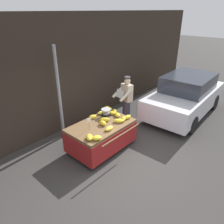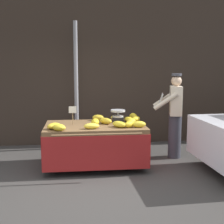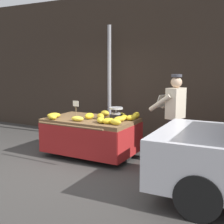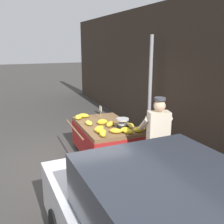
{
  "view_description": "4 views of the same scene",
  "coord_description": "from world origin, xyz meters",
  "px_view_note": "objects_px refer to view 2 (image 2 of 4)",
  "views": [
    {
      "loc": [
        -3.61,
        -2.58,
        3.68
      ],
      "look_at": [
        0.42,
        1.02,
        1.05
      ],
      "focal_mm": 34.13,
      "sensor_mm": 36.0,
      "label": 1
    },
    {
      "loc": [
        -0.28,
        -4.52,
        1.88
      ],
      "look_at": [
        0.34,
        1.05,
        1.03
      ],
      "focal_mm": 49.74,
      "sensor_mm": 36.0,
      "label": 2
    },
    {
      "loc": [
        3.36,
        -4.07,
        1.92
      ],
      "look_at": [
        0.55,
        1.03,
        0.98
      ],
      "focal_mm": 48.47,
      "sensor_mm": 36.0,
      "label": 3
    },
    {
      "loc": [
        5.47,
        -0.97,
        2.64
      ],
      "look_at": [
        0.12,
        1.22,
        1.09
      ],
      "focal_mm": 41.89,
      "sensor_mm": 36.0,
      "label": 4
    }
  ],
  "objects_px": {
    "banana_bunch_3": "(119,124)",
    "banana_bunch_8": "(136,119)",
    "banana_bunch_1": "(54,126)",
    "banana_bunch_6": "(130,124)",
    "price_sign": "(73,111)",
    "banana_bunch_2": "(98,118)",
    "banana_cart": "(95,136)",
    "banana_bunch_5": "(59,127)",
    "banana_bunch_12": "(92,126)",
    "banana_bunch_13": "(131,121)",
    "banana_bunch_11": "(95,122)",
    "weighing_scale": "(118,116)",
    "banana_bunch_9": "(106,121)",
    "banana_bunch_7": "(139,124)",
    "banana_bunch_4": "(117,118)",
    "vendor_person": "(175,115)",
    "street_pole": "(76,86)",
    "banana_bunch_10": "(129,119)",
    "banana_bunch_0": "(133,116)"
  },
  "relations": [
    {
      "from": "street_pole",
      "to": "vendor_person",
      "type": "bearing_deg",
      "value": -26.06
    },
    {
      "from": "banana_cart",
      "to": "price_sign",
      "type": "relative_size",
      "value": 5.41
    },
    {
      "from": "banana_bunch_11",
      "to": "weighing_scale",
      "type": "bearing_deg",
      "value": 34.02
    },
    {
      "from": "price_sign",
      "to": "banana_bunch_2",
      "type": "xyz_separation_m",
      "value": [
        0.49,
        0.39,
        -0.19
      ]
    },
    {
      "from": "banana_bunch_9",
      "to": "banana_bunch_11",
      "type": "xyz_separation_m",
      "value": [
        -0.2,
        -0.11,
        0.01
      ]
    },
    {
      "from": "banana_bunch_2",
      "to": "banana_bunch_9",
      "type": "height_order",
      "value": "same"
    },
    {
      "from": "banana_bunch_3",
      "to": "vendor_person",
      "type": "height_order",
      "value": "vendor_person"
    },
    {
      "from": "banana_bunch_12",
      "to": "banana_bunch_10",
      "type": "bearing_deg",
      "value": 37.44
    },
    {
      "from": "banana_cart",
      "to": "banana_bunch_9",
      "type": "relative_size",
      "value": 6.6
    },
    {
      "from": "banana_bunch_11",
      "to": "banana_cart",
      "type": "bearing_deg",
      "value": 93.21
    },
    {
      "from": "price_sign",
      "to": "vendor_person",
      "type": "height_order",
      "value": "vendor_person"
    },
    {
      "from": "price_sign",
      "to": "banana_bunch_2",
      "type": "height_order",
      "value": "price_sign"
    },
    {
      "from": "banana_bunch_4",
      "to": "banana_bunch_5",
      "type": "distance_m",
      "value": 1.41
    },
    {
      "from": "banana_bunch_7",
      "to": "banana_bunch_13",
      "type": "height_order",
      "value": "banana_bunch_7"
    },
    {
      "from": "weighing_scale",
      "to": "banana_bunch_10",
      "type": "distance_m",
      "value": 0.22
    },
    {
      "from": "banana_bunch_12",
      "to": "banana_bunch_2",
      "type": "bearing_deg",
      "value": 78.29
    },
    {
      "from": "banana_bunch_2",
      "to": "banana_bunch_13",
      "type": "bearing_deg",
      "value": -37.35
    },
    {
      "from": "banana_cart",
      "to": "banana_bunch_8",
      "type": "relative_size",
      "value": 8.18
    },
    {
      "from": "banana_bunch_8",
      "to": "banana_bunch_9",
      "type": "xyz_separation_m",
      "value": [
        -0.6,
        -0.16,
        0.0
      ]
    },
    {
      "from": "street_pole",
      "to": "banana_bunch_12",
      "type": "bearing_deg",
      "value": -81.59
    },
    {
      "from": "banana_bunch_7",
      "to": "banana_bunch_6",
      "type": "bearing_deg",
      "value": 172.06
    },
    {
      "from": "weighing_scale",
      "to": "banana_bunch_7",
      "type": "relative_size",
      "value": 1.17
    },
    {
      "from": "banana_bunch_1",
      "to": "banana_bunch_8",
      "type": "relative_size",
      "value": 1.23
    },
    {
      "from": "vendor_person",
      "to": "banana_bunch_9",
      "type": "bearing_deg",
      "value": -165.92
    },
    {
      "from": "banana_bunch_3",
      "to": "banana_bunch_8",
      "type": "xyz_separation_m",
      "value": [
        0.39,
        0.5,
        0.0
      ]
    },
    {
      "from": "banana_bunch_1",
      "to": "banana_bunch_9",
      "type": "relative_size",
      "value": 0.99
    },
    {
      "from": "banana_bunch_9",
      "to": "banana_bunch_10",
      "type": "bearing_deg",
      "value": 17.96
    },
    {
      "from": "banana_bunch_3",
      "to": "banana_bunch_13",
      "type": "distance_m",
      "value": 0.38
    },
    {
      "from": "banana_bunch_1",
      "to": "banana_bunch_13",
      "type": "bearing_deg",
      "value": 11.52
    },
    {
      "from": "banana_bunch_1",
      "to": "banana_bunch_2",
      "type": "xyz_separation_m",
      "value": [
        0.81,
        0.73,
        0.0
      ]
    },
    {
      "from": "street_pole",
      "to": "banana_bunch_8",
      "type": "relative_size",
      "value": 12.58
    },
    {
      "from": "banana_bunch_0",
      "to": "banana_bunch_5",
      "type": "xyz_separation_m",
      "value": [
        -1.43,
        -0.94,
        -0.01
      ]
    },
    {
      "from": "banana_bunch_11",
      "to": "vendor_person",
      "type": "height_order",
      "value": "vendor_person"
    },
    {
      "from": "banana_bunch_1",
      "to": "banana_bunch_13",
      "type": "distance_m",
      "value": 1.42
    },
    {
      "from": "weighing_scale",
      "to": "banana_bunch_4",
      "type": "distance_m",
      "value": 0.2
    },
    {
      "from": "weighing_scale",
      "to": "banana_bunch_10",
      "type": "xyz_separation_m",
      "value": [
        0.21,
        -0.04,
        -0.07
      ]
    },
    {
      "from": "banana_cart",
      "to": "banana_bunch_1",
      "type": "relative_size",
      "value": 6.64
    },
    {
      "from": "banana_bunch_2",
      "to": "banana_bunch_3",
      "type": "relative_size",
      "value": 0.76
    },
    {
      "from": "banana_cart",
      "to": "banana_bunch_6",
      "type": "bearing_deg",
      "value": -28.32
    },
    {
      "from": "banana_bunch_2",
      "to": "banana_bunch_5",
      "type": "relative_size",
      "value": 0.94
    },
    {
      "from": "street_pole",
      "to": "weighing_scale",
      "type": "bearing_deg",
      "value": -55.0
    },
    {
      "from": "street_pole",
      "to": "banana_bunch_6",
      "type": "height_order",
      "value": "street_pole"
    },
    {
      "from": "banana_bunch_1",
      "to": "banana_bunch_9",
      "type": "distance_m",
      "value": 0.99
    },
    {
      "from": "banana_bunch_1",
      "to": "banana_bunch_11",
      "type": "distance_m",
      "value": 0.76
    },
    {
      "from": "weighing_scale",
      "to": "banana_bunch_12",
      "type": "relative_size",
      "value": 1.04
    },
    {
      "from": "banana_cart",
      "to": "banana_bunch_3",
      "type": "height_order",
      "value": "banana_bunch_3"
    },
    {
      "from": "banana_bunch_12",
      "to": "banana_bunch_13",
      "type": "height_order",
      "value": "banana_bunch_13"
    },
    {
      "from": "banana_bunch_5",
      "to": "banana_bunch_9",
      "type": "height_order",
      "value": "banana_bunch_9"
    },
    {
      "from": "banana_bunch_1",
      "to": "banana_bunch_6",
      "type": "height_order",
      "value": "banana_bunch_6"
    },
    {
      "from": "banana_bunch_10",
      "to": "banana_bunch_6",
      "type": "bearing_deg",
      "value": -97.77
    }
  ]
}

